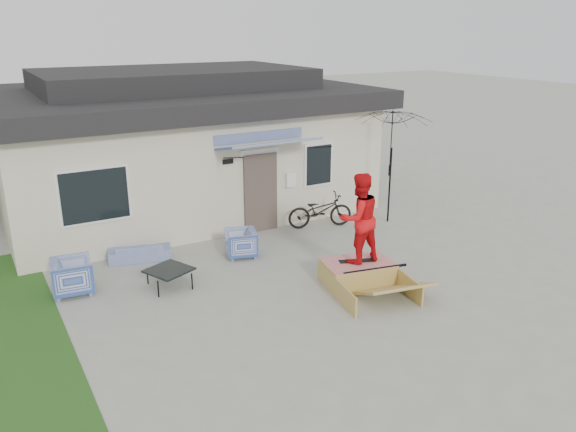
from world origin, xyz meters
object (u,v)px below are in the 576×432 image
armchair_left (73,274)px  skate_ramp (358,273)px  patio_umbrella (391,160)px  armchair_right (241,242)px  bicycle (320,207)px  skateboard (357,260)px  skater (359,217)px  coffee_table (170,278)px  loveseat (140,249)px

armchair_left → skate_ramp: (5.34, -2.54, -0.17)m
armchair_left → patio_umbrella: patio_umbrella is taller
armchair_right → bicycle: size_ratio=0.41×
armchair_right → bicycle: bearing=123.0°
skateboard → patio_umbrella: bearing=63.4°
patio_umbrella → skate_ramp: (-3.17, -2.86, -1.51)m
armchair_left → skater: bearing=-108.6°
skate_ramp → armchair_right: bearing=131.0°
skater → armchair_right: bearing=-57.8°
coffee_table → skater: size_ratio=0.42×
coffee_table → skateboard: bearing=-26.7°
armchair_left → bicycle: (6.60, 0.88, 0.16)m
bicycle → patio_umbrella: patio_umbrella is taller
armchair_right → skateboard: 2.97m
loveseat → armchair_right: bearing=171.0°
patio_umbrella → skateboard: (-3.16, -2.81, -1.25)m
bicycle → skater: bearing=175.8°
coffee_table → patio_umbrella: 6.96m
bicycle → loveseat: bearing=104.2°
armchair_right → patio_umbrella: size_ratio=0.30×
armchair_left → skater: 6.00m
skater → loveseat: bearing=-42.5°
armchair_right → skater: 3.17m
patio_umbrella → skateboard: patio_umbrella is taller
skater → skateboard: bearing=-0.0°
loveseat → patio_umbrella: (6.83, -0.73, 1.47)m
patio_umbrella → bicycle: bearing=163.6°
loveseat → armchair_left: armchair_left is taller
armchair_right → skater: bearing=47.2°
loveseat → armchair_left: 1.98m
armchair_right → coffee_table: 2.18m
armchair_left → patio_umbrella: bearing=-81.5°
armchair_left → patio_umbrella: (8.51, 0.32, 1.34)m
skate_ramp → skateboard: bearing=90.0°
skate_ramp → bicycle: bearing=80.8°
loveseat → bicycle: (4.92, -0.17, 0.29)m
armchair_right → skater: (1.52, -2.55, 1.12)m
armchair_left → patio_umbrella: size_ratio=0.33×
loveseat → coffee_table: (0.12, -1.76, -0.08)m
armchair_left → loveseat: bearing=-51.7°
coffee_table → armchair_left: bearing=158.5°
coffee_table → skater: 4.17m
coffee_table → patio_umbrella: bearing=8.7°
bicycle → skate_ramp: 3.66m
armchair_right → patio_umbrella: bearing=109.7°
coffee_table → patio_umbrella: patio_umbrella is taller
skater → skate_ramp: bearing=80.6°
armchair_left → skate_ramp: bearing=-109.0°
loveseat → bicycle: bicycle is taller
patio_umbrella → armchair_left: bearing=-177.9°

